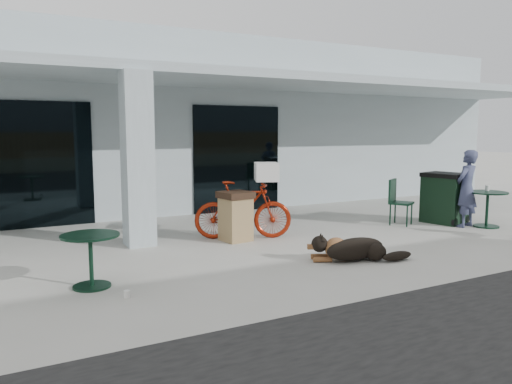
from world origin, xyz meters
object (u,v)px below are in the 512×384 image
wheeled_bin (444,198)px  cafe_chair_far_a (401,202)px  bicycle (243,210)px  person (467,189)px  cafe_table_far (487,209)px  trash_receptacle (236,216)px  cafe_table_near (91,261)px  dog (356,248)px

wheeled_bin → cafe_chair_far_a: bearing=153.0°
bicycle → person: bearing=-80.6°
cafe_table_far → person: 0.64m
trash_receptacle → cafe_table_near: bearing=-150.8°
cafe_chair_far_a → trash_receptacle: cafe_chair_far_a is taller
trash_receptacle → wheeled_bin: (4.96, -0.57, 0.10)m
cafe_table_far → person: (-0.40, 0.23, 0.45)m
cafe_table_far → wheeled_bin: bearing=117.9°
cafe_table_far → cafe_chair_far_a: size_ratio=0.81×
dog → cafe_table_far: 4.42m
wheeled_bin → bicycle: bearing=159.2°
bicycle → dog: (0.84, -2.32, -0.35)m
trash_receptacle → person: bearing=-12.7°
cafe_table_near → wheeled_bin: wheeled_bin is taller
bicycle → cafe_chair_far_a: 3.73m
cafe_chair_far_a → trash_receptacle: (-3.92, 0.30, -0.04)m
person → wheeled_bin: 0.62m
cafe_table_near → trash_receptacle: size_ratio=0.82×
dog → trash_receptacle: 2.47m
bicycle → cafe_chair_far_a: size_ratio=1.85×
cafe_table_near → cafe_table_far: 8.32m
bicycle → wheeled_bin: size_ratio=1.65×
cafe_table_near → trash_receptacle: (2.93, 1.64, 0.11)m
dog → person: bearing=40.1°
trash_receptacle → cafe_chair_far_a: bearing=-4.4°
wheeled_bin → dog: bearing=-169.9°
cafe_table_far → wheeled_bin: (-0.42, 0.79, 0.18)m
cafe_chair_far_a → wheeled_bin: bearing=-44.1°
cafe_table_near → cafe_table_far: (8.31, 0.29, 0.03)m
cafe_chair_far_a → trash_receptacle: 3.93m
person → wheeled_bin: person is taller
cafe_chair_far_a → person: (1.07, -0.82, 0.33)m
bicycle → wheeled_bin: (4.76, -0.67, 0.01)m
person → trash_receptacle: person is taller
trash_receptacle → wheeled_bin: bearing=-6.5°
cafe_chair_far_a → person: size_ratio=0.60×
cafe_chair_far_a → wheeled_bin: (1.05, -0.27, 0.06)m
cafe_chair_far_a → person: 1.39m
dog → wheeled_bin: (3.91, 1.66, 0.36)m
cafe_chair_far_a → wheeled_bin: size_ratio=0.89×
trash_receptacle → cafe_table_far: bearing=-14.1°
wheeled_bin → trash_receptacle: bearing=160.7°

